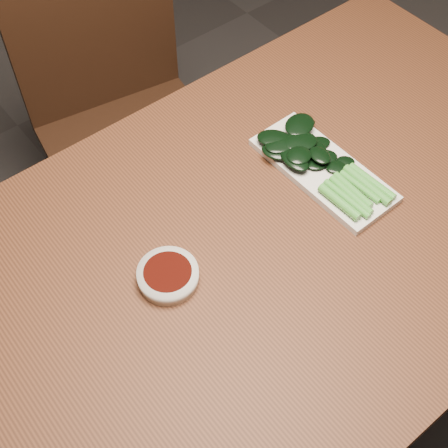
# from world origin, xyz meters

# --- Properties ---
(ground) EXTENTS (6.00, 6.00, 0.00)m
(ground) POSITION_xyz_m (0.00, 0.00, 0.00)
(ground) COLOR #2D2B2B
(ground) RESTS_ON ground
(table) EXTENTS (1.40, 0.80, 0.75)m
(table) POSITION_xyz_m (0.00, 0.00, 0.68)
(table) COLOR #4C2715
(table) RESTS_ON ground
(chair_far) EXTENTS (0.50, 0.50, 0.89)m
(chair_far) POSITION_xyz_m (0.10, 0.66, 0.49)
(chair_far) COLOR black
(chair_far) RESTS_ON ground
(sauce_bowl) EXTENTS (0.10, 0.10, 0.03)m
(sauce_bowl) POSITION_xyz_m (-0.18, 0.03, 0.76)
(sauce_bowl) COLOR silver
(sauce_bowl) RESTS_ON table
(serving_plate) EXTENTS (0.13, 0.29, 0.01)m
(serving_plate) POSITION_xyz_m (0.19, 0.04, 0.76)
(serving_plate) COLOR silver
(serving_plate) RESTS_ON table
(gai_lan) EXTENTS (0.16, 0.28, 0.03)m
(gai_lan) POSITION_xyz_m (0.18, 0.07, 0.78)
(gai_lan) COLOR green
(gai_lan) RESTS_ON serving_plate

